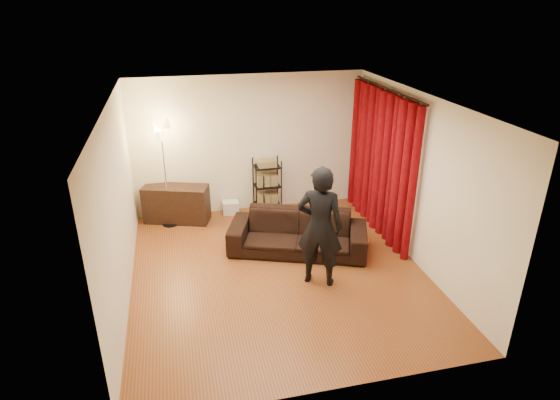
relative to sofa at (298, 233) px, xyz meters
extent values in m
plane|color=brown|center=(-0.47, -0.58, -0.33)|extent=(5.00, 5.00, 0.00)
plane|color=white|center=(-0.47, -0.58, 2.37)|extent=(5.00, 5.00, 0.00)
plane|color=beige|center=(-0.47, 1.92, 1.02)|extent=(5.00, 0.00, 5.00)
plane|color=beige|center=(-0.47, -3.08, 1.02)|extent=(5.00, 0.00, 5.00)
plane|color=beige|center=(-2.72, -0.58, 1.02)|extent=(0.00, 5.00, 5.00)
plane|color=beige|center=(1.78, -0.58, 1.02)|extent=(0.00, 5.00, 5.00)
cylinder|color=black|center=(1.68, 0.55, 2.25)|extent=(0.04, 2.65, 0.04)
imported|color=black|center=(0.00, 0.00, 0.00)|extent=(2.46, 1.63, 0.67)
imported|color=black|center=(0.06, -0.98, 0.60)|extent=(0.81, 0.71, 1.86)
cube|color=black|center=(-1.96, 1.65, 0.02)|extent=(1.30, 0.82, 0.71)
camera|label=1|loc=(-1.88, -6.75, 3.68)|focal=30.00mm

